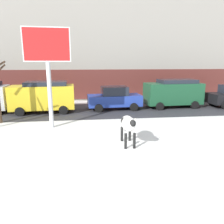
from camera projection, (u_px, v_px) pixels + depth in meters
The scene contains 11 objects.
ground_plane at pixel (108, 152), 9.36m from camera, with size 120.00×120.00×0.00m, color white.
road_strip at pixel (98, 110), 17.28m from camera, with size 60.00×5.60×0.01m, color #333338.
building_facade at pixel (93, 35), 23.00m from camera, with size 44.00×6.10×13.00m.
cow_holstein at pixel (128, 124), 9.94m from camera, with size 0.61×1.89×1.54m.
billboard at pixel (47, 51), 11.90m from camera, with size 2.53×0.36×5.56m.
car_yellow_van at pixel (43, 96), 16.37m from camera, with size 4.70×2.32×2.32m.
car_blue_sedan at pixel (114, 98), 17.48m from camera, with size 4.29×2.16×1.84m.
car_darkgreen_van at pixel (173, 92), 18.24m from camera, with size 4.70×2.32×2.32m.
pedestrian_near_billboard at pixel (184, 93), 20.83m from camera, with size 0.36×0.24×1.73m.
pedestrian_by_cars at pixel (50, 95), 19.38m from camera, with size 0.36×0.24×1.73m.
pedestrian_far_left at pixel (195, 92), 20.96m from camera, with size 0.36×0.24×1.73m.
Camera 1 is at (-0.89, -8.70, 3.77)m, focal length 35.28 mm.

